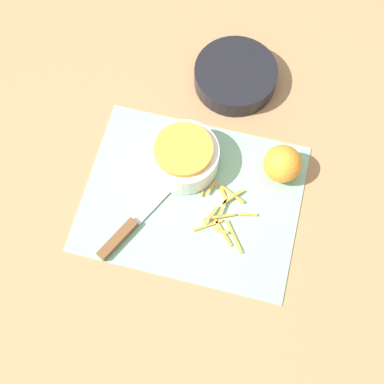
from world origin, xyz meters
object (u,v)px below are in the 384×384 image
Objects in this scene: bowl_dark at (235,76)px; orange_left at (282,164)px; knife at (128,228)px; bowl_speckled at (184,156)px.

bowl_dark is 0.25m from orange_left.
bowl_dark is 2.35× the size of orange_left.
orange_left is at bearing -27.10° from knife.
knife is at bearing -143.80° from orange_left.
bowl_speckled is 0.79× the size of bowl_dark.
bowl_speckled is 0.19m from knife.
orange_left is at bearing 8.50° from bowl_speckled.
bowl_dark is 0.42m from knife.
knife is (-0.13, -0.40, -0.01)m from bowl_dark.
bowl_speckled is 0.20m from orange_left.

